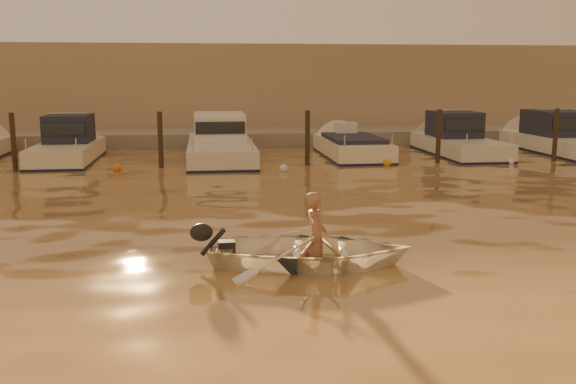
{
  "coord_description": "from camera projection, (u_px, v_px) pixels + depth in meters",
  "views": [
    {
      "loc": [
        -3.97,
        -9.34,
        3.33
      ],
      "look_at": [
        -2.15,
        4.46,
        0.75
      ],
      "focal_mm": 40.0,
      "sensor_mm": 36.0,
      "label": 1
    }
  ],
  "objects": [
    {
      "name": "fender_b",
      "position": [
        117.0,
        168.0,
        22.2
      ],
      "size": [
        0.3,
        0.3,
        0.3
      ],
      "primitive_type": "sphere",
      "color": "#C86617",
      "rests_on": "ground_plane"
    },
    {
      "name": "person",
      "position": [
        316.0,
        237.0,
        11.27
      ],
      "size": [
        0.48,
        0.64,
        1.6
      ],
      "primitive_type": "imported",
      "rotation": [
        0.0,
        0.0,
        1.4
      ],
      "color": "#99664C",
      "rests_on": "dinghy"
    },
    {
      "name": "piling_2",
      "position": [
        307.0,
        141.0,
        23.48
      ],
      "size": [
        0.18,
        0.18,
        2.2
      ],
      "primitive_type": "cylinder",
      "color": "#2D2319",
      "rests_on": "ground_plane"
    },
    {
      "name": "ground_plane",
      "position": [
        458.0,
        285.0,
        10.22
      ],
      "size": [
        160.0,
        160.0,
        0.0
      ],
      "primitive_type": "plane",
      "color": "olive",
      "rests_on": "ground"
    },
    {
      "name": "oar_starboard",
      "position": [
        313.0,
        241.0,
        11.29
      ],
      "size": [
        0.76,
        2.0,
        0.13
      ],
      "primitive_type": "cylinder",
      "rotation": [
        1.54,
        0.0,
        -0.34
      ],
      "color": "brown",
      "rests_on": "dinghy"
    },
    {
      "name": "waterfront_building",
      "position": [
        274.0,
        90.0,
        36.1
      ],
      "size": [
        46.0,
        7.0,
        4.8
      ],
      "primitive_type": "cube",
      "color": "#9E8466",
      "rests_on": "quay"
    },
    {
      "name": "fender_c",
      "position": [
        284.0,
        169.0,
        22.06
      ],
      "size": [
        0.3,
        0.3,
        0.3
      ],
      "primitive_type": "sphere",
      "color": "silver",
      "rests_on": "ground_plane"
    },
    {
      "name": "fender_d",
      "position": [
        387.0,
        163.0,
        23.39
      ],
      "size": [
        0.3,
        0.3,
        0.3
      ],
      "primitive_type": "sphere",
      "color": "orange",
      "rests_on": "ground_plane"
    },
    {
      "name": "fender_e",
      "position": [
        510.0,
        161.0,
        23.92
      ],
      "size": [
        0.3,
        0.3,
        0.3
      ],
      "primitive_type": "sphere",
      "color": "silver",
      "rests_on": "ground_plane"
    },
    {
      "name": "dinghy",
      "position": [
        310.0,
        251.0,
        11.32
      ],
      "size": [
        3.93,
        3.1,
        0.74
      ],
      "primitive_type": "imported",
      "rotation": [
        0.0,
        0.0,
        1.4
      ],
      "color": "white",
      "rests_on": "ground_plane"
    },
    {
      "name": "piling_4",
      "position": [
        555.0,
        137.0,
        24.73
      ],
      "size": [
        0.18,
        0.18,
        2.2
      ],
      "primitive_type": "cylinder",
      "color": "#2D2319",
      "rests_on": "ground_plane"
    },
    {
      "name": "piling_0",
      "position": [
        14.0,
        145.0,
        22.16
      ],
      "size": [
        0.18,
        0.18,
        2.2
      ],
      "primitive_type": "cylinder",
      "color": "#2D2319",
      "rests_on": "ground_plane"
    },
    {
      "name": "piling_3",
      "position": [
        438.0,
        139.0,
        24.13
      ],
      "size": [
        0.18,
        0.18,
        2.2
      ],
      "primitive_type": "cylinder",
      "color": "#2D2319",
      "rests_on": "ground_plane"
    },
    {
      "name": "outboard_motor",
      "position": [
        226.0,
        248.0,
        11.37
      ],
      "size": [
        0.95,
        0.55,
        0.7
      ],
      "primitive_type": null,
      "rotation": [
        0.0,
        0.0,
        -0.17
      ],
      "color": "black",
      "rests_on": "dinghy"
    },
    {
      "name": "moored_boat_5",
      "position": [
        563.0,
        138.0,
        27.14
      ],
      "size": [
        2.38,
        7.95,
        1.75
      ],
      "primitive_type": null,
      "color": "white",
      "rests_on": "ground_plane"
    },
    {
      "name": "oar_port",
      "position": [
        324.0,
        241.0,
        11.28
      ],
      "size": [
        0.15,
        2.1,
        0.13
      ],
      "primitive_type": "cylinder",
      "rotation": [
        1.54,
        0.0,
        0.04
      ],
      "color": "brown",
      "rests_on": "dinghy"
    },
    {
      "name": "moored_boat_2",
      "position": [
        220.0,
        143.0,
        25.28
      ],
      "size": [
        2.48,
        8.25,
        1.75
      ],
      "primitive_type": null,
      "color": "silver",
      "rests_on": "ground_plane"
    },
    {
      "name": "piling_1",
      "position": [
        161.0,
        143.0,
        22.8
      ],
      "size": [
        0.18,
        0.18,
        2.2
      ],
      "primitive_type": "cylinder",
      "color": "#2D2319",
      "rests_on": "ground_plane"
    },
    {
      "name": "moored_boat_3",
      "position": [
        351.0,
        151.0,
        26.03
      ],
      "size": [
        2.22,
        6.34,
        0.95
      ],
      "primitive_type": null,
      "color": "beige",
      "rests_on": "ground_plane"
    },
    {
      "name": "moored_boat_4",
      "position": [
        459.0,
        140.0,
        26.54
      ],
      "size": [
        2.19,
        6.77,
        1.75
      ],
      "primitive_type": null,
      "color": "silver",
      "rests_on": "ground_plane"
    },
    {
      "name": "moored_boat_1",
      "position": [
        67.0,
        145.0,
        24.53
      ],
      "size": [
        2.08,
        6.24,
        1.75
      ],
      "primitive_type": null,
      "color": "beige",
      "rests_on": "ground_plane"
    },
    {
      "name": "quay",
      "position": [
        286.0,
        140.0,
        31.15
      ],
      "size": [
        52.0,
        4.0,
        1.0
      ],
      "primitive_type": "cube",
      "color": "gray",
      "rests_on": "ground_plane"
    }
  ]
}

